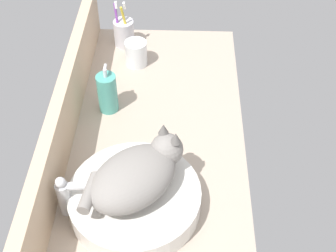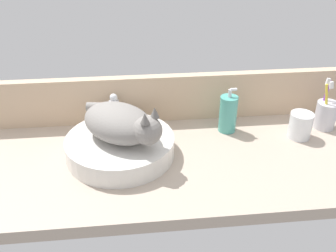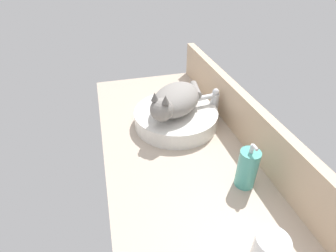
{
  "view_description": "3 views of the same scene",
  "coord_description": "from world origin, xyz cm",
  "px_view_note": "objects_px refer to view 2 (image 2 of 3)",
  "views": [
    {
      "loc": [
        -89.72,
        -8.0,
        104.83
      ],
      "look_at": [
        2.33,
        -4.78,
        11.61
      ],
      "focal_mm": 50.0,
      "sensor_mm": 36.0,
      "label": 1
    },
    {
      "loc": [
        -12.19,
        -98.72,
        70.19
      ],
      "look_at": [
        -1.75,
        0.8,
        11.49
      ],
      "focal_mm": 40.0,
      "sensor_mm": 36.0,
      "label": 2
    },
    {
      "loc": [
        71.53,
        -23.55,
        64.16
      ],
      "look_at": [
        -4.6,
        -3.4,
        8.6
      ],
      "focal_mm": 28.0,
      "sensor_mm": 36.0,
      "label": 3
    }
  ],
  "objects_px": {
    "sink_basin": "(120,146)",
    "soap_dispenser": "(228,114)",
    "toothbrush_cup": "(326,114)",
    "water_glass": "(300,127)",
    "faucet": "(115,111)",
    "cat": "(122,123)"
  },
  "relations": [
    {
      "from": "toothbrush_cup",
      "to": "soap_dispenser",
      "type": "bearing_deg",
      "value": 177.58
    },
    {
      "from": "cat",
      "to": "water_glass",
      "type": "bearing_deg",
      "value": 5.31
    },
    {
      "from": "soap_dispenser",
      "to": "water_glass",
      "type": "height_order",
      "value": "soap_dispenser"
    },
    {
      "from": "water_glass",
      "to": "toothbrush_cup",
      "type": "bearing_deg",
      "value": 25.07
    },
    {
      "from": "water_glass",
      "to": "cat",
      "type": "bearing_deg",
      "value": -174.69
    },
    {
      "from": "sink_basin",
      "to": "soap_dispenser",
      "type": "xyz_separation_m",
      "value": [
        0.38,
        0.12,
        0.03
      ]
    },
    {
      "from": "water_glass",
      "to": "soap_dispenser",
      "type": "bearing_deg",
      "value": 163.83
    },
    {
      "from": "sink_basin",
      "to": "toothbrush_cup",
      "type": "height_order",
      "value": "toothbrush_cup"
    },
    {
      "from": "soap_dispenser",
      "to": "toothbrush_cup",
      "type": "relative_size",
      "value": 0.89
    },
    {
      "from": "sink_basin",
      "to": "toothbrush_cup",
      "type": "bearing_deg",
      "value": 7.92
    },
    {
      "from": "cat",
      "to": "faucet",
      "type": "height_order",
      "value": "cat"
    },
    {
      "from": "sink_basin",
      "to": "faucet",
      "type": "relative_size",
      "value": 2.57
    },
    {
      "from": "sink_basin",
      "to": "water_glass",
      "type": "relative_size",
      "value": 3.8
    },
    {
      "from": "faucet",
      "to": "toothbrush_cup",
      "type": "height_order",
      "value": "toothbrush_cup"
    },
    {
      "from": "sink_basin",
      "to": "water_glass",
      "type": "xyz_separation_m",
      "value": [
        0.62,
        0.05,
        0.01
      ]
    },
    {
      "from": "faucet",
      "to": "water_glass",
      "type": "height_order",
      "value": "faucet"
    },
    {
      "from": "sink_basin",
      "to": "toothbrush_cup",
      "type": "xyz_separation_m",
      "value": [
        0.74,
        0.1,
        0.02
      ]
    },
    {
      "from": "cat",
      "to": "faucet",
      "type": "relative_size",
      "value": 2.2
    },
    {
      "from": "sink_basin",
      "to": "cat",
      "type": "bearing_deg",
      "value": -39.93
    },
    {
      "from": "cat",
      "to": "water_glass",
      "type": "relative_size",
      "value": 3.25
    },
    {
      "from": "soap_dispenser",
      "to": "sink_basin",
      "type": "bearing_deg",
      "value": -162.82
    },
    {
      "from": "sink_basin",
      "to": "soap_dispenser",
      "type": "distance_m",
      "value": 0.4
    }
  ]
}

